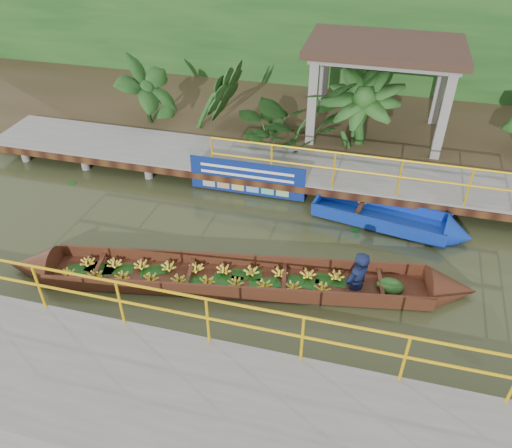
# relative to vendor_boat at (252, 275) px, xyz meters

# --- Properties ---
(ground) EXTENTS (80.00, 80.00, 0.00)m
(ground) POSITION_rel_vendor_boat_xyz_m (-0.98, 0.83, -0.25)
(ground) COLOR #2B3018
(ground) RESTS_ON ground
(land_strip) EXTENTS (30.00, 8.00, 0.45)m
(land_strip) POSITION_rel_vendor_boat_xyz_m (-0.98, 8.33, -0.03)
(land_strip) COLOR #332A19
(land_strip) RESTS_ON ground
(far_dock) EXTENTS (16.00, 2.06, 1.66)m
(far_dock) POSITION_rel_vendor_boat_xyz_m (-0.96, 4.26, 0.23)
(far_dock) COLOR slate
(far_dock) RESTS_ON ground
(near_dock) EXTENTS (18.00, 2.40, 1.73)m
(near_dock) POSITION_rel_vendor_boat_xyz_m (0.02, -3.37, 0.05)
(near_dock) COLOR slate
(near_dock) RESTS_ON ground
(pavilion) EXTENTS (4.40, 3.00, 3.00)m
(pavilion) POSITION_rel_vendor_boat_xyz_m (2.02, 7.13, 2.57)
(pavilion) COLOR slate
(pavilion) RESTS_ON ground
(foliage_backdrop) EXTENTS (30.00, 0.80, 4.00)m
(foliage_backdrop) POSITION_rel_vendor_boat_xyz_m (-0.98, 10.83, 1.75)
(foliage_backdrop) COLOR #164115
(foliage_backdrop) RESTS_ON ground
(vendor_boat) EXTENTS (10.01, 2.64, 2.22)m
(vendor_boat) POSITION_rel_vendor_boat_xyz_m (0.00, 0.00, 0.00)
(vendor_boat) COLOR #3C1E10
(vendor_boat) RESTS_ON ground
(moored_blue_boat) EXTENTS (3.94, 1.64, 0.91)m
(moored_blue_boat) POSITION_rel_vendor_boat_xyz_m (3.42, 2.80, -0.09)
(moored_blue_boat) COLOR #0E2D9B
(moored_blue_boat) RESTS_ON ground
(blue_banner) EXTENTS (3.11, 0.04, 0.97)m
(blue_banner) POSITION_rel_vendor_boat_xyz_m (-1.02, 3.31, 0.31)
(blue_banner) COLOR navy
(blue_banner) RESTS_ON ground
(tropical_plants) EXTENTS (14.55, 1.55, 1.94)m
(tropical_plants) POSITION_rel_vendor_boat_xyz_m (1.27, 6.13, 1.17)
(tropical_plants) COLOR #164115
(tropical_plants) RESTS_ON ground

